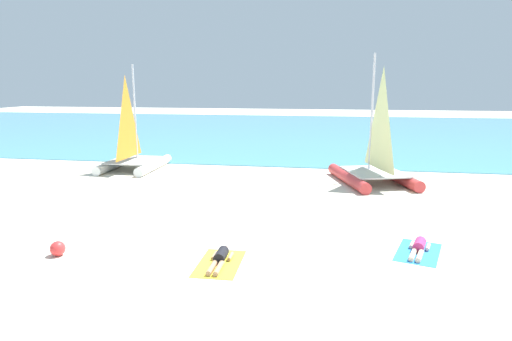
{
  "coord_description": "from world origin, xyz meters",
  "views": [
    {
      "loc": [
        2.99,
        -11.33,
        4.65
      ],
      "look_at": [
        0.0,
        5.76,
        1.2
      ],
      "focal_mm": 30.79,
      "sensor_mm": 36.0,
      "label": 1
    }
  ],
  "objects_px": {
    "towel_left": "(220,263)",
    "sunbather_right": "(419,247)",
    "sailboat_white": "(133,154)",
    "towel_right": "(418,252)",
    "beach_ball": "(58,249)",
    "sunbather_left": "(220,258)",
    "sailboat_red": "(374,165)"
  },
  "relations": [
    {
      "from": "towel_left",
      "to": "sunbather_right",
      "type": "distance_m",
      "value": 5.61
    },
    {
      "from": "sailboat_white",
      "to": "towel_right",
      "type": "bearing_deg",
      "value": -38.49
    },
    {
      "from": "sailboat_white",
      "to": "beach_ball",
      "type": "xyz_separation_m",
      "value": [
        3.41,
        -11.94,
        -0.64
      ]
    },
    {
      "from": "towel_left",
      "to": "sunbather_left",
      "type": "height_order",
      "value": "sunbather_left"
    },
    {
      "from": "sailboat_red",
      "to": "towel_left",
      "type": "height_order",
      "value": "sailboat_red"
    },
    {
      "from": "sailboat_white",
      "to": "sunbather_left",
      "type": "distance_m",
      "value": 14.1
    },
    {
      "from": "towel_left",
      "to": "sunbather_left",
      "type": "bearing_deg",
      "value": 91.38
    },
    {
      "from": "towel_right",
      "to": "sunbather_right",
      "type": "xyz_separation_m",
      "value": [
        0.02,
        0.06,
        0.13
      ]
    },
    {
      "from": "towel_right",
      "to": "sailboat_white",
      "type": "bearing_deg",
      "value": 142.94
    },
    {
      "from": "sunbather_left",
      "to": "sunbather_right",
      "type": "xyz_separation_m",
      "value": [
        5.32,
        1.73,
        0.0
      ]
    },
    {
      "from": "towel_left",
      "to": "sunbather_right",
      "type": "bearing_deg",
      "value": 18.66
    },
    {
      "from": "sailboat_white",
      "to": "sunbather_left",
      "type": "relative_size",
      "value": 3.63
    },
    {
      "from": "towel_right",
      "to": "sunbather_right",
      "type": "bearing_deg",
      "value": 73.13
    },
    {
      "from": "sailboat_white",
      "to": "sunbather_left",
      "type": "height_order",
      "value": "sailboat_white"
    },
    {
      "from": "sailboat_red",
      "to": "sailboat_white",
      "type": "relative_size",
      "value": 1.07
    },
    {
      "from": "towel_left",
      "to": "sunbather_left",
      "type": "distance_m",
      "value": 0.14
    },
    {
      "from": "sunbather_left",
      "to": "towel_right",
      "type": "xyz_separation_m",
      "value": [
        5.3,
        1.66,
        -0.13
      ]
    },
    {
      "from": "sailboat_white",
      "to": "beach_ball",
      "type": "height_order",
      "value": "sailboat_white"
    },
    {
      "from": "sailboat_red",
      "to": "sailboat_white",
      "type": "height_order",
      "value": "sailboat_red"
    },
    {
      "from": "sailboat_white",
      "to": "sunbather_left",
      "type": "bearing_deg",
      "value": -57.21
    },
    {
      "from": "towel_right",
      "to": "sunbather_left",
      "type": "bearing_deg",
      "value": -162.56
    },
    {
      "from": "sunbather_left",
      "to": "towel_right",
      "type": "distance_m",
      "value": 5.55
    },
    {
      "from": "sailboat_white",
      "to": "sunbather_right",
      "type": "distance_m",
      "value": 16.55
    },
    {
      "from": "sunbather_left",
      "to": "beach_ball",
      "type": "xyz_separation_m",
      "value": [
        -4.51,
        -0.3,
        0.07
      ]
    },
    {
      "from": "sunbather_left",
      "to": "beach_ball",
      "type": "distance_m",
      "value": 4.52
    },
    {
      "from": "sailboat_white",
      "to": "towel_left",
      "type": "height_order",
      "value": "sailboat_white"
    },
    {
      "from": "sunbather_left",
      "to": "towel_right",
      "type": "relative_size",
      "value": 0.82
    },
    {
      "from": "sailboat_red",
      "to": "beach_ball",
      "type": "xyz_separation_m",
      "value": [
        -9.32,
        -10.7,
        -0.69
      ]
    },
    {
      "from": "towel_left",
      "to": "sunbather_right",
      "type": "xyz_separation_m",
      "value": [
        5.32,
        1.79,
        0.13
      ]
    },
    {
      "from": "towel_left",
      "to": "towel_right",
      "type": "relative_size",
      "value": 1.0
    },
    {
      "from": "sunbather_left",
      "to": "towel_right",
      "type": "height_order",
      "value": "sunbather_left"
    },
    {
      "from": "towel_right",
      "to": "beach_ball",
      "type": "bearing_deg",
      "value": -168.69
    }
  ]
}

